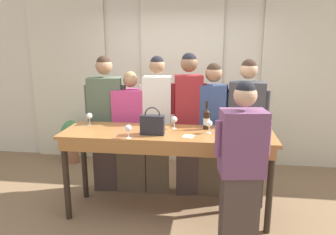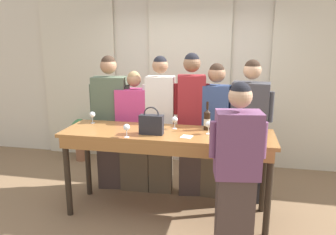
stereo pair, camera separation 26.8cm
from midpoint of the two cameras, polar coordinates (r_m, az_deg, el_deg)
name	(u,v)px [view 1 (the left image)]	position (r m, az deg, el deg)	size (l,w,h in m)	color
ground_plane	(167,212)	(4.11, -2.07, -16.22)	(18.00, 18.00, 0.00)	#846647
wall_back	(181,79)	(5.41, 0.94, 6.79)	(12.00, 0.06, 2.80)	beige
curtain_panel_left	(69,81)	(5.88, -18.13, 6.12)	(1.31, 0.03, 2.69)	beige
curtain_panel_center	(181,82)	(5.35, 0.86, 6.11)	(1.31, 0.03, 2.69)	beige
curtain_panel_right	(304,85)	(5.48, 21.26, 5.37)	(1.31, 0.03, 2.69)	beige
tasting_bar	(167,143)	(3.72, -2.26, -4.56)	(2.39, 0.69, 1.01)	#9E6633
wine_bottle	(207,119)	(3.80, 4.72, -0.27)	(0.08, 0.08, 0.33)	black
handbag	(152,124)	(3.59, -4.87, -1.20)	(0.26, 0.11, 0.31)	#232328
wine_glass_front_left	(89,116)	(4.14, -15.36, 0.20)	(0.07, 0.07, 0.15)	white
wine_glass_front_mid	(209,124)	(3.64, 5.10, -1.14)	(0.07, 0.07, 0.15)	white
wine_glass_front_right	(128,129)	(3.49, -9.14, -1.94)	(0.07, 0.07, 0.15)	white
wine_glass_center_left	(246,121)	(3.85, 11.57, -0.59)	(0.07, 0.07, 0.15)	white
wine_glass_center_mid	(222,118)	(3.91, 7.49, -0.19)	(0.07, 0.07, 0.15)	white
wine_glass_center_right	(174,120)	(3.81, -0.92, -0.42)	(0.07, 0.07, 0.15)	white
napkin	(188,136)	(3.54, 1.40, -3.31)	(0.14, 0.14, 0.00)	white
pen	(147,129)	(3.82, -5.67, -2.02)	(0.12, 0.08, 0.01)	maroon
guest_olive_jacket	(107,123)	(4.48, -12.35, -1.01)	(0.55, 0.31, 1.83)	#473833
guest_pink_top	(132,133)	(4.41, -8.07, -2.68)	(0.57, 0.27, 1.64)	brown
guest_cream_sweater	(158,124)	(4.30, -3.62, -1.15)	(0.47, 0.27, 1.83)	brown
guest_striped_shirt	(188,122)	(4.23, 1.72, -0.76)	(0.46, 0.28, 1.87)	#473833
guest_navy_coat	(212,127)	(4.23, 5.89, -1.76)	(0.47, 0.27, 1.75)	brown
guest_beige_cap	(245,129)	(4.25, 11.57, -2.06)	(0.56, 0.32, 1.80)	#28282D
host_pouring	(241,167)	(3.19, 10.28, -8.59)	(0.53, 0.34, 1.68)	#473833
potted_plant	(72,138)	(5.74, -17.73, -3.45)	(0.35, 0.35, 0.72)	#935B3D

